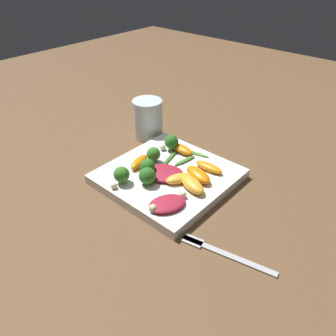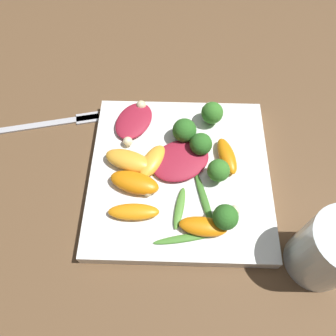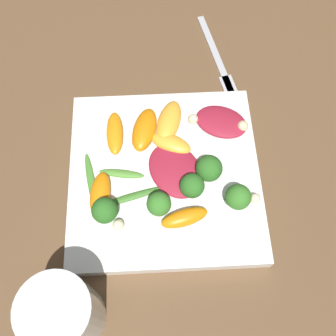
{
  "view_description": "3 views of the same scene",
  "coord_description": "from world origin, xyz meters",
  "views": [
    {
      "loc": [
        -0.45,
        -0.4,
        0.45
      ],
      "look_at": [
        0.0,
        0.0,
        0.03
      ],
      "focal_mm": 35.0,
      "sensor_mm": 36.0,
      "label": 1
    },
    {
      "loc": [
        0.23,
        -0.01,
        0.45
      ],
      "look_at": [
        0.0,
        -0.02,
        0.03
      ],
      "focal_mm": 35.0,
      "sensor_mm": 36.0,
      "label": 2
    },
    {
      "loc": [
        0.01,
        0.22,
        0.52
      ],
      "look_at": [
        -0.0,
        0.0,
        0.05
      ],
      "focal_mm": 42.0,
      "sensor_mm": 36.0,
      "label": 3
    }
  ],
  "objects": [
    {
      "name": "orange_segment_2",
      "position": [
        -0.02,
        0.07,
        0.03
      ],
      "size": [
        0.07,
        0.04,
        0.02
      ],
      "color": "orange",
      "rests_on": "plate"
    },
    {
      "name": "drinking_glass",
      "position": [
        0.12,
        0.18,
        0.05
      ],
      "size": [
        0.08,
        0.08,
        0.11
      ],
      "color": "silver",
      "rests_on": "ground_plane"
    },
    {
      "name": "macadamia_nut_3",
      "position": [
        0.06,
        0.07,
        0.03
      ],
      "size": [
        0.02,
        0.02,
        0.02
      ],
      "color": "beige",
      "rests_on": "plate"
    },
    {
      "name": "fork",
      "position": [
        -0.1,
        -0.21,
        0.0
      ],
      "size": [
        0.05,
        0.17,
        0.01
      ],
      "color": "#B2B2B7",
      "rests_on": "ground_plane"
    },
    {
      "name": "macadamia_nut_1",
      "position": [
        -0.05,
        -0.08,
        0.03
      ],
      "size": [
        0.02,
        0.02,
        0.02
      ],
      "color": "beige",
      "rests_on": "plate"
    },
    {
      "name": "radicchio_leaf_1",
      "position": [
        -0.09,
        -0.07,
        0.03
      ],
      "size": [
        0.09,
        0.08,
        0.01
      ],
      "color": "maroon",
      "rests_on": "plate"
    },
    {
      "name": "broccoli_floret_1",
      "position": [
        -0.09,
        0.05,
        0.04
      ],
      "size": [
        0.03,
        0.03,
        0.04
      ],
      "color": "#7A9E51",
      "rests_on": "plate"
    },
    {
      "name": "broccoli_floret_0",
      "position": [
        0.08,
        0.06,
        0.04
      ],
      "size": [
        0.03,
        0.03,
        0.04
      ],
      "color": "#7A9E51",
      "rests_on": "plate"
    },
    {
      "name": "orange_segment_1",
      "position": [
        -0.01,
        -0.08,
        0.03
      ],
      "size": [
        0.05,
        0.08,
        0.02
      ],
      "color": "#FCAD33",
      "rests_on": "plate"
    },
    {
      "name": "broccoli_floret_2",
      "position": [
        -0.04,
        0.03,
        0.04
      ],
      "size": [
        0.03,
        0.03,
        0.04
      ],
      "color": "#7A9E51",
      "rests_on": "plate"
    },
    {
      "name": "arugula_sprig_0",
      "position": [
        0.1,
        0.01,
        0.02
      ],
      "size": [
        0.03,
        0.09,
        0.0
      ],
      "color": "#47842D",
      "rests_on": "plate"
    },
    {
      "name": "macadamia_nut_0",
      "position": [
        0.04,
        -0.05,
        0.03
      ],
      "size": [
        0.02,
        0.02,
        0.02
      ],
      "color": "beige",
      "rests_on": "plate"
    },
    {
      "name": "broccoli_floret_4",
      "position": [
        -0.06,
        0.01,
        0.04
      ],
      "size": [
        0.04,
        0.04,
        0.04
      ],
      "color": "#84AD5B",
      "rests_on": "plate"
    },
    {
      "name": "broccoli_floret_3",
      "position": [
        0.01,
        0.05,
        0.04
      ],
      "size": [
        0.03,
        0.03,
        0.04
      ],
      "color": "#84AD5B",
      "rests_on": "plate"
    },
    {
      "name": "ground_plane",
      "position": [
        0.0,
        0.0,
        0.0
      ],
      "size": [
        2.4,
        2.4,
        0.0
      ],
      "primitive_type": "plane",
      "color": "brown"
    },
    {
      "name": "orange_segment_3",
      "position": [
        0.07,
        -0.06,
        0.03
      ],
      "size": [
        0.03,
        0.07,
        0.02
      ],
      "color": "orange",
      "rests_on": "plate"
    },
    {
      "name": "macadamia_nut_2",
      "position": [
        -0.12,
        0.05,
        0.03
      ],
      "size": [
        0.01,
        0.01,
        0.01
      ],
      "color": "beige",
      "rests_on": "plate"
    },
    {
      "name": "macadamia_nut_4",
      "position": [
        -0.12,
        -0.06,
        0.03
      ],
      "size": [
        0.02,
        0.02,
        0.02
      ],
      "color": "beige",
      "rests_on": "plate"
    },
    {
      "name": "orange_segment_5",
      "position": [
        0.09,
        0.03,
        0.03
      ],
      "size": [
        0.03,
        0.07,
        0.02
      ],
      "color": "orange",
      "rests_on": "plate"
    },
    {
      "name": "orange_segment_4",
      "position": [
        0.03,
        -0.06,
        0.03
      ],
      "size": [
        0.05,
        0.08,
        0.02
      ],
      "color": "orange",
      "rests_on": "plate"
    },
    {
      "name": "radicchio_leaf_0",
      "position": [
        -0.02,
        0.0,
        0.03
      ],
      "size": [
        0.1,
        0.11,
        0.01
      ],
      "color": "maroon",
      "rests_on": "plate"
    },
    {
      "name": "plate",
      "position": [
        0.0,
        0.0,
        0.01
      ],
      "size": [
        0.27,
        0.27,
        0.02
      ],
      "color": "white",
      "rests_on": "ground_plane"
    },
    {
      "name": "orange_segment_0",
      "position": [
        -0.01,
        -0.04,
        0.03
      ],
      "size": [
        0.07,
        0.05,
        0.02
      ],
      "color": "#FCAD33",
      "rests_on": "plate"
    },
    {
      "name": "arugula_sprig_2",
      "position": [
        0.05,
        0.03,
        0.02
      ],
      "size": [
        0.1,
        0.03,
        0.01
      ],
      "color": "#3D7528",
      "rests_on": "plate"
    },
    {
      "name": "arugula_sprig_1",
      "position": [
        0.06,
        -0.0,
        0.02
      ],
      "size": [
        0.06,
        0.02,
        0.01
      ],
      "color": "#518E33",
      "rests_on": "plate"
    }
  ]
}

